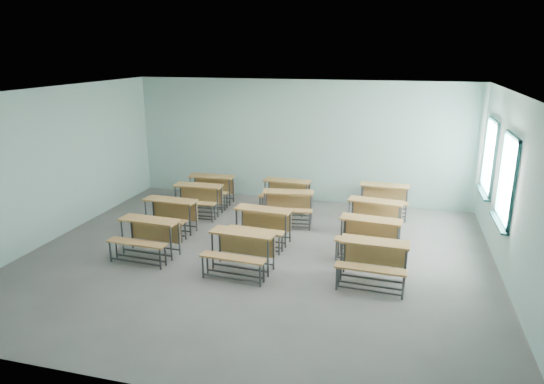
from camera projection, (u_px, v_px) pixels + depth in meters
The scene contains 13 objects.
room at pixel (261, 179), 9.09m from camera, with size 9.04×8.04×3.24m.
desk_unit_r0c0 at pixel (147, 233), 9.45m from camera, with size 1.23×0.87×0.74m.
desk_unit_r0c1 at pixel (241, 246), 8.79m from camera, with size 1.24×0.87×0.74m.
desk_unit_r0c2 at pixel (373, 256), 8.36m from camera, with size 1.22×0.85×0.74m.
desk_unit_r1c0 at pixel (168, 211), 10.70m from camera, with size 1.22×0.85×0.74m.
desk_unit_r1c1 at pixel (261, 221), 10.08m from camera, with size 1.24×0.88×0.74m.
desk_unit_r1c2 at pixel (369, 232), 9.47m from camera, with size 1.26×0.91×0.74m.
desk_unit_r2c0 at pixel (197, 195), 11.85m from camera, with size 1.22×0.84×0.74m.
desk_unit_r2c1 at pixel (288, 202), 11.31m from camera, with size 1.28×0.94×0.74m.
desk_unit_r2c2 at pixel (374, 212), 10.63m from camera, with size 1.28×0.94×0.74m.
desk_unit_r3c0 at pixel (210, 186), 12.71m from camera, with size 1.20×0.82×0.74m.
desk_unit_r3c1 at pixel (286, 191), 12.26m from camera, with size 1.22×0.85×0.74m.
desk_unit_r3c2 at pixel (384, 195), 11.88m from camera, with size 1.21×0.83×0.74m.
Camera 1 is at (2.57, -8.40, 3.93)m, focal length 32.00 mm.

